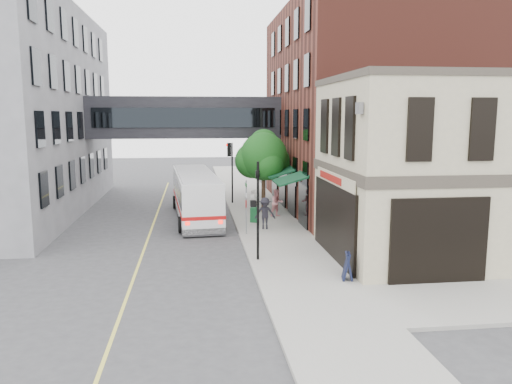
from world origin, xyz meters
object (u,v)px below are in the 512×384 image
object	(u,v)px
pedestrian_b	(277,203)
pedestrian_c	(265,213)
pedestrian_a	(254,202)
sandwich_board	(348,266)
bus	(196,193)
newspaper_box	(254,215)

from	to	relation	value
pedestrian_b	pedestrian_c	xyz separation A→B (m)	(-1.27, -3.44, 0.02)
pedestrian_a	pedestrian_b	xyz separation A→B (m)	(1.41, -0.84, 0.05)
pedestrian_c	sandwich_board	size ratio (longest dim) A/B	1.66
bus	pedestrian_b	world-z (taller)	bus
pedestrian_b	pedestrian_c	bearing A→B (deg)	-126.34
sandwich_board	bus	bearing A→B (deg)	125.64
pedestrian_a	pedestrian_c	world-z (taller)	pedestrian_c
newspaper_box	sandwich_board	size ratio (longest dim) A/B	0.83
pedestrian_a	newspaper_box	world-z (taller)	pedestrian_a
bus	sandwich_board	xyz separation A→B (m)	(5.96, -13.64, -0.95)
pedestrian_a	pedestrian_c	bearing A→B (deg)	-105.04
pedestrian_a	pedestrian_b	distance (m)	1.64
pedestrian_c	newspaper_box	size ratio (longest dim) A/B	2.00
pedestrian_b	bus	bearing A→B (deg)	154.54
bus	pedestrian_b	bearing A→B (deg)	-9.31
bus	pedestrian_a	distance (m)	3.87
pedestrian_b	pedestrian_a	bearing A→B (deg)	133.06
pedestrian_c	sandwich_board	bearing A→B (deg)	-71.56
pedestrian_b	sandwich_board	distance (m)	12.80
pedestrian_c	newspaper_box	distance (m)	2.00
pedestrian_b	newspaper_box	xyz separation A→B (m)	(-1.65, -1.54, -0.43)
bus	pedestrian_a	size ratio (longest dim) A/B	6.54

